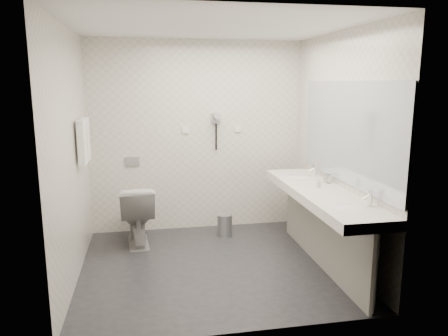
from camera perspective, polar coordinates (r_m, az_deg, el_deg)
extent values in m
plane|color=#232327|center=(4.80, -1.47, -12.80)|extent=(2.80, 2.80, 0.00)
plane|color=silver|center=(4.42, -1.64, 18.31)|extent=(2.80, 2.80, 0.00)
plane|color=silver|center=(5.72, -3.60, 4.14)|extent=(2.80, 0.00, 2.80)
plane|color=silver|center=(3.19, 2.12, -1.60)|extent=(2.80, 0.00, 2.80)
plane|color=silver|center=(4.45, -19.67, 1.44)|extent=(0.00, 2.60, 2.60)
plane|color=silver|center=(4.86, 15.00, 2.50)|extent=(0.00, 2.60, 2.60)
cube|color=white|center=(4.66, 12.71, -3.42)|extent=(0.55, 2.20, 0.10)
cube|color=gray|center=(4.79, 12.76, -8.32)|extent=(0.03, 2.15, 0.75)
cylinder|color=silver|center=(3.94, 19.26, -13.09)|extent=(0.06, 0.06, 0.75)
cylinder|color=silver|center=(5.72, 8.94, -4.93)|extent=(0.06, 0.06, 0.75)
cube|color=#B2BCC6|center=(4.65, 16.01, 4.55)|extent=(0.02, 2.20, 1.05)
ellipsoid|color=white|center=(4.08, 16.31, -5.18)|extent=(0.40, 0.31, 0.05)
ellipsoid|color=white|center=(5.23, 9.94, -1.29)|extent=(0.40, 0.31, 0.05)
cylinder|color=silver|center=(4.15, 18.79, -3.78)|extent=(0.04, 0.04, 0.15)
cylinder|color=silver|center=(5.29, 11.96, -0.25)|extent=(0.04, 0.04, 0.15)
imported|color=white|center=(4.74, 12.38, -1.95)|extent=(0.04, 0.04, 0.09)
cylinder|color=silver|center=(4.95, 13.72, -1.40)|extent=(0.05, 0.05, 0.10)
cylinder|color=silver|center=(4.98, 13.35, -1.31)|extent=(0.07, 0.07, 0.10)
imported|color=white|center=(5.40, -11.48, -6.05)|extent=(0.46, 0.76, 0.74)
cube|color=#B2B5BA|center=(5.71, -12.04, 0.85)|extent=(0.18, 0.02, 0.12)
cylinder|color=#B2B5BA|center=(5.62, 0.10, -7.64)|extent=(0.22, 0.22, 0.27)
cylinder|color=#B2B5BA|center=(5.57, 0.10, -6.24)|extent=(0.20, 0.20, 0.02)
cylinder|color=silver|center=(4.94, -18.35, 5.96)|extent=(0.02, 0.62, 0.02)
cube|color=white|center=(4.83, -18.29, 3.22)|extent=(0.07, 0.24, 0.48)
cube|color=white|center=(5.10, -17.88, 3.65)|extent=(0.07, 0.24, 0.48)
cube|color=#98989E|center=(5.70, -1.08, 6.66)|extent=(0.10, 0.04, 0.14)
cylinder|color=#98989E|center=(5.63, -0.96, 6.91)|extent=(0.08, 0.14, 0.08)
cylinder|color=black|center=(5.71, -1.05, 4.15)|extent=(0.02, 0.02, 0.35)
cube|color=white|center=(5.68, -5.11, 5.08)|extent=(0.09, 0.02, 0.09)
cube|color=white|center=(5.79, 1.84, 5.24)|extent=(0.09, 0.02, 0.09)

